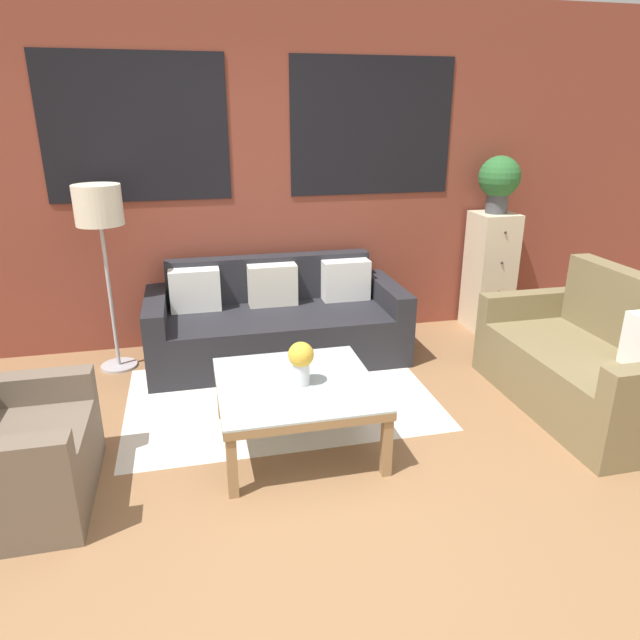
% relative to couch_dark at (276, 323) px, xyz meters
% --- Properties ---
extents(ground_plane, '(16.00, 16.00, 0.00)m').
position_rel_couch_dark_xyz_m(ground_plane, '(-0.03, -1.95, -0.28)').
color(ground_plane, '#8E6642').
extents(wall_back_brick, '(8.40, 0.09, 2.80)m').
position_rel_couch_dark_xyz_m(wall_back_brick, '(-0.03, 0.49, 1.12)').
color(wall_back_brick, brown).
rests_on(wall_back_brick, ground_plane).
extents(rug, '(2.14, 1.41, 0.00)m').
position_rel_couch_dark_xyz_m(rug, '(-0.09, -0.76, -0.28)').
color(rug, silver).
rests_on(rug, ground_plane).
extents(couch_dark, '(2.04, 0.88, 0.78)m').
position_rel_couch_dark_xyz_m(couch_dark, '(0.00, 0.00, 0.00)').
color(couch_dark, '#232328').
rests_on(couch_dark, ground_plane).
extents(settee_vintage, '(0.80, 1.51, 0.92)m').
position_rel_couch_dark_xyz_m(settee_vintage, '(1.93, -1.36, 0.03)').
color(settee_vintage, olive).
rests_on(settee_vintage, ground_plane).
extents(coffee_table, '(0.92, 0.92, 0.42)m').
position_rel_couch_dark_xyz_m(coffee_table, '(-0.09, -1.37, 0.07)').
color(coffee_table, silver).
rests_on(coffee_table, ground_plane).
extents(floor_lamp, '(0.34, 0.34, 1.43)m').
position_rel_couch_dark_xyz_m(floor_lamp, '(-1.27, 0.06, 0.93)').
color(floor_lamp, '#B2B2B7').
rests_on(floor_lamp, ground_plane).
extents(drawer_cabinet, '(0.36, 0.40, 1.08)m').
position_rel_couch_dark_xyz_m(drawer_cabinet, '(2.02, 0.22, 0.25)').
color(drawer_cabinet, beige).
rests_on(drawer_cabinet, ground_plane).
extents(potted_plant, '(0.36, 0.36, 0.49)m').
position_rel_couch_dark_xyz_m(potted_plant, '(2.02, 0.22, 1.08)').
color(potted_plant, '#47474C').
rests_on(potted_plant, drawer_cabinet).
extents(flower_vase, '(0.15, 0.15, 0.26)m').
position_rel_couch_dark_xyz_m(flower_vase, '(-0.07, -1.40, 0.29)').
color(flower_vase, silver).
rests_on(flower_vase, coffee_table).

